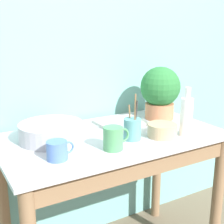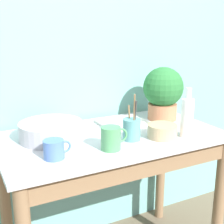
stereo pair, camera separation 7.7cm
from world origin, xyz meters
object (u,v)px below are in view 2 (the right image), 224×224
(bowl_wash_large, at_px, (51,131))
(mug_green, at_px, (111,138))
(potted_plant, at_px, (163,91))
(bottle_tall, at_px, (187,117))
(tray_board, at_px, (122,123))
(bowl_small_tan, at_px, (162,131))
(mug_blue, at_px, (54,149))
(utensil_cup, at_px, (132,129))

(bowl_wash_large, xyz_separation_m, mug_green, (0.20, -0.25, 0.01))
(potted_plant, relative_size, bottle_tall, 1.25)
(potted_plant, height_order, bowl_wash_large, potted_plant)
(bottle_tall, xyz_separation_m, tray_board, (-0.18, 0.32, -0.09))
(bottle_tall, xyz_separation_m, bowl_small_tan, (-0.11, 0.04, -0.07))
(mug_green, bearing_deg, bowl_wash_large, 128.41)
(bowl_wash_large, relative_size, mug_blue, 2.60)
(mug_blue, height_order, utensil_cup, utensil_cup)
(potted_plant, relative_size, mug_blue, 2.59)
(bowl_wash_large, distance_m, bowl_small_tan, 0.54)
(mug_green, xyz_separation_m, tray_board, (0.22, 0.30, -0.04))
(bowl_wash_large, height_order, bottle_tall, bottle_tall)
(bowl_small_tan, bearing_deg, mug_blue, -179.50)
(bowl_wash_large, distance_m, bottle_tall, 0.67)
(utensil_cup, bearing_deg, mug_blue, -173.47)
(bottle_tall, distance_m, utensil_cup, 0.28)
(bowl_wash_large, relative_size, mug_green, 2.41)
(bottle_tall, xyz_separation_m, mug_green, (-0.41, 0.02, -0.05))
(bottle_tall, relative_size, utensil_cup, 1.07)
(bottle_tall, relative_size, bowl_small_tan, 1.68)
(tray_board, bearing_deg, mug_blue, -149.32)
(mug_green, xyz_separation_m, utensil_cup, (0.14, 0.06, 0.00))
(potted_plant, distance_m, tray_board, 0.30)
(bowl_wash_large, height_order, mug_green, mug_green)
(potted_plant, distance_m, bottle_tall, 0.32)
(potted_plant, distance_m, utensil_cup, 0.42)
(bowl_wash_large, bearing_deg, tray_board, 6.95)
(bowl_small_tan, xyz_separation_m, tray_board, (-0.07, 0.28, -0.02))
(bottle_tall, bearing_deg, tray_board, 119.61)
(mug_blue, xyz_separation_m, utensil_cup, (0.40, 0.05, 0.01))
(potted_plant, bearing_deg, bowl_small_tan, -125.77)
(mug_green, distance_m, tray_board, 0.38)
(bowl_small_tan, bearing_deg, mug_green, -175.33)
(mug_blue, distance_m, bowl_small_tan, 0.55)
(bowl_small_tan, xyz_separation_m, utensil_cup, (-0.15, 0.04, 0.02))
(utensil_cup, bearing_deg, bottle_tall, -17.63)
(mug_blue, bearing_deg, bottle_tall, -3.35)
(mug_blue, bearing_deg, bowl_small_tan, 0.50)
(mug_blue, height_order, tray_board, mug_blue)
(mug_blue, bearing_deg, tray_board, 30.68)
(mug_blue, bearing_deg, bowl_wash_large, 76.73)
(bowl_small_tan, height_order, tray_board, bowl_small_tan)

